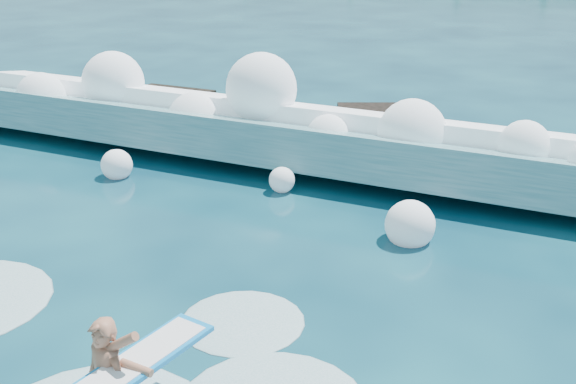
# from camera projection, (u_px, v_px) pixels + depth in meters

# --- Properties ---
(ground) EXTENTS (200.00, 200.00, 0.00)m
(ground) POSITION_uv_depth(u_px,v_px,m) (150.00, 290.00, 11.43)
(ground) COLOR #072438
(ground) RESTS_ON ground
(breaking_wave) EXTENTS (18.69, 2.88, 1.61)m
(breaking_wave) POSITION_uv_depth(u_px,v_px,m) (292.00, 138.00, 16.98)
(breaking_wave) COLOR teal
(breaking_wave) RESTS_ON ground
(rock_cluster) EXTENTS (7.85, 3.12, 1.22)m
(rock_cluster) POSITION_uv_depth(u_px,v_px,m) (255.00, 125.00, 18.62)
(rock_cluster) COLOR black
(rock_cluster) RESTS_ON ground
(surfer_with_board) EXTENTS (1.10, 2.92, 1.73)m
(surfer_with_board) POSITION_uv_depth(u_px,v_px,m) (112.00, 383.00, 8.19)
(surfer_with_board) COLOR #A4674C
(surfer_with_board) RESTS_ON ground
(wave_spray) EXTENTS (14.86, 4.93, 2.57)m
(wave_spray) POSITION_uv_depth(u_px,v_px,m) (257.00, 112.00, 17.10)
(wave_spray) COLOR white
(wave_spray) RESTS_ON ground
(surf_foam) EXTENTS (8.98, 5.79, 0.14)m
(surf_foam) POSITION_uv_depth(u_px,v_px,m) (85.00, 384.00, 9.20)
(surf_foam) COLOR silver
(surf_foam) RESTS_ON ground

